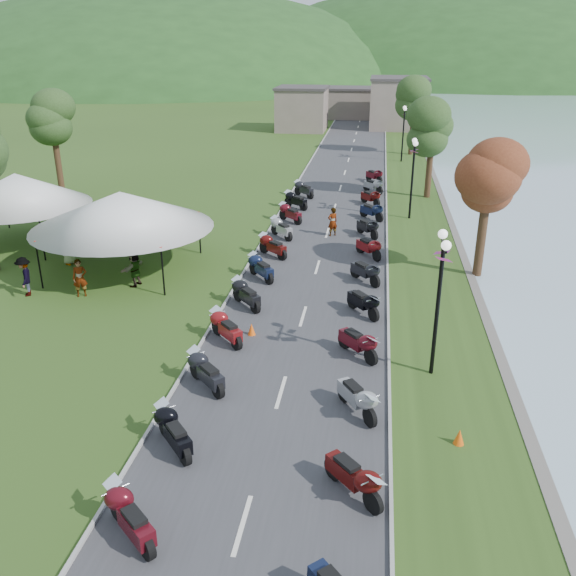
{
  "coord_description": "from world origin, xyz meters",
  "views": [
    {
      "loc": [
        2.73,
        -1.1,
        10.85
      ],
      "look_at": [
        -0.63,
        21.92,
        1.3
      ],
      "focal_mm": 38.0,
      "sensor_mm": 36.0,
      "label": 1
    }
  ],
  "objects_px": {
    "vendor_tent_main": "(124,231)",
    "pedestrian_c": "(28,295)",
    "pedestrian_b": "(177,245)",
    "pedestrian_a": "(82,296)"
  },
  "relations": [
    {
      "from": "vendor_tent_main",
      "to": "pedestrian_c",
      "type": "distance_m",
      "value": 5.42
    },
    {
      "from": "pedestrian_c",
      "to": "vendor_tent_main",
      "type": "bearing_deg",
      "value": 114.38
    },
    {
      "from": "vendor_tent_main",
      "to": "pedestrian_b",
      "type": "height_order",
      "value": "vendor_tent_main"
    },
    {
      "from": "pedestrian_b",
      "to": "pedestrian_c",
      "type": "relative_size",
      "value": 1.08
    },
    {
      "from": "pedestrian_a",
      "to": "pedestrian_c",
      "type": "distance_m",
      "value": 2.52
    },
    {
      "from": "vendor_tent_main",
      "to": "pedestrian_b",
      "type": "distance_m",
      "value": 4.8
    },
    {
      "from": "pedestrian_b",
      "to": "pedestrian_c",
      "type": "xyz_separation_m",
      "value": [
        -4.43,
        -8.07,
        0.0
      ]
    },
    {
      "from": "pedestrian_a",
      "to": "pedestrian_b",
      "type": "distance_m",
      "value": 8.03
    },
    {
      "from": "vendor_tent_main",
      "to": "pedestrian_c",
      "type": "relative_size",
      "value": 3.27
    },
    {
      "from": "vendor_tent_main",
      "to": "pedestrian_a",
      "type": "bearing_deg",
      "value": -101.14
    }
  ]
}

